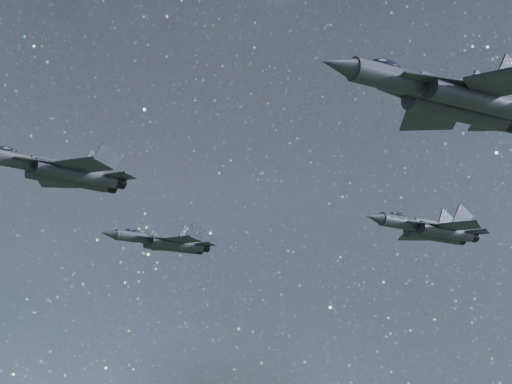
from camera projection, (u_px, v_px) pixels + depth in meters
jet_lead at (59, 171)px, 68.93m from camera, size 17.32×12.01×4.35m
jet_left at (166, 242)px, 91.36m from camera, size 15.30×10.77×3.87m
jet_right at (452, 97)px, 53.25m from camera, size 19.98×14.26×5.10m
jet_slot at (431, 229)px, 78.53m from camera, size 16.41×11.55×4.15m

